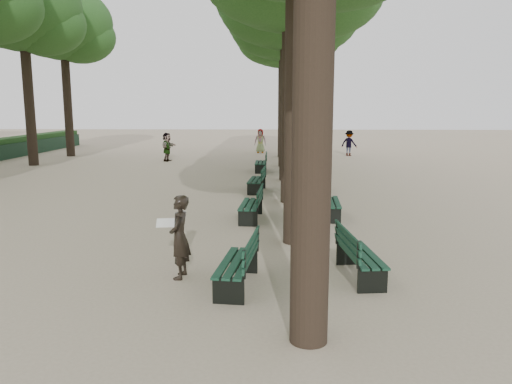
{
  "coord_description": "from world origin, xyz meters",
  "views": [
    {
      "loc": [
        1.02,
        -8.4,
        3.17
      ],
      "look_at": [
        0.6,
        3.0,
        1.2
      ],
      "focal_mm": 35.0,
      "sensor_mm": 36.0,
      "label": 1
    }
  ],
  "objects": [
    {
      "name": "bench_left_0",
      "position": [
        0.37,
        0.02,
        0.27
      ],
      "size": [
        0.75,
        1.85,
        0.92
      ],
      "color": "black",
      "rests_on": "ground"
    },
    {
      "name": "bench_right_0",
      "position": [
        2.63,
        0.59,
        0.27
      ],
      "size": [
        0.76,
        1.85,
        0.92
      ],
      "color": "black",
      "rests_on": "ground"
    },
    {
      "name": "tree_central_5",
      "position": [
        1.5,
        23.0,
        7.65
      ],
      "size": [
        6.0,
        6.0,
        9.95
      ],
      "color": "#33261C",
      "rests_on": "ground"
    },
    {
      "name": "tree_central_4",
      "position": [
        1.5,
        18.0,
        7.65
      ],
      "size": [
        6.0,
        6.0,
        9.95
      ],
      "color": "#33261C",
      "rests_on": "ground"
    },
    {
      "name": "bench_right_1",
      "position": [
        2.63,
        5.73,
        0.27
      ],
      "size": [
        0.66,
        1.83,
        0.92
      ],
      "color": "black",
      "rests_on": "ground"
    },
    {
      "name": "pedestrian_c",
      "position": [
        3.2,
        20.97,
        0.82
      ],
      "size": [
        0.4,
        0.98,
        1.63
      ],
      "primitive_type": "imported",
      "rotation": [
        0.0,
        0.0,
        4.79
      ],
      "color": "#262628",
      "rests_on": "ground"
    },
    {
      "name": "bench_left_1",
      "position": [
        0.37,
        5.32,
        0.27
      ],
      "size": [
        0.67,
        1.83,
        0.92
      ],
      "color": "black",
      "rests_on": "ground"
    },
    {
      "name": "bench_right_2",
      "position": [
        2.63,
        10.47,
        0.27
      ],
      "size": [
        0.78,
        1.85,
        0.92
      ],
      "color": "black",
      "rests_on": "ground"
    },
    {
      "name": "tree_far_4",
      "position": [
        -12.0,
        18.0,
        8.14
      ],
      "size": [
        6.0,
        6.0,
        10.45
      ],
      "color": "#33261C",
      "rests_on": "ground"
    },
    {
      "name": "pedestrian_b",
      "position": [
        5.83,
        23.88,
        0.81
      ],
      "size": [
        1.07,
        0.81,
        1.63
      ],
      "primitive_type": "imported",
      "rotation": [
        0.0,
        0.0,
        2.62
      ],
      "color": "#262628",
      "rests_on": "ground"
    },
    {
      "name": "bench_left_2",
      "position": [
        0.37,
        10.01,
        0.27
      ],
      "size": [
        0.7,
        1.84,
        0.92
      ],
      "color": "black",
      "rests_on": "ground"
    },
    {
      "name": "bench_right_3",
      "position": [
        2.63,
        15.3,
        0.27
      ],
      "size": [
        0.71,
        1.84,
        0.92
      ],
      "color": "black",
      "rests_on": "ground"
    },
    {
      "name": "pedestrian_d",
      "position": [
        0.07,
        25.67,
        0.82
      ],
      "size": [
        0.81,
        0.36,
        1.63
      ],
      "primitive_type": "imported",
      "rotation": [
        0.0,
        0.0,
        6.24
      ],
      "color": "#262628",
      "rests_on": "ground"
    },
    {
      "name": "tree_far_5",
      "position": [
        -12.0,
        23.0,
        8.14
      ],
      "size": [
        6.0,
        6.0,
        10.45
      ],
      "color": "#33261C",
      "rests_on": "ground"
    },
    {
      "name": "pedestrian_e",
      "position": [
        -5.19,
        20.32,
        0.83
      ],
      "size": [
        0.63,
        1.57,
        1.65
      ],
      "primitive_type": "imported",
      "rotation": [
        0.0,
        0.0,
        1.37
      ],
      "color": "#262628",
      "rests_on": "ground"
    },
    {
      "name": "man_with_map",
      "position": [
        -0.72,
        0.47,
        0.78
      ],
      "size": [
        0.61,
        0.64,
        1.57
      ],
      "color": "black",
      "rests_on": "ground"
    },
    {
      "name": "bench_left_3",
      "position": [
        0.37,
        15.79,
        0.27
      ],
      "size": [
        0.57,
        1.8,
        0.92
      ],
      "color": "black",
      "rests_on": "ground"
    },
    {
      "name": "ground",
      "position": [
        0.0,
        0.0,
        0.0
      ],
      "size": [
        120.0,
        120.0,
        0.0
      ],
      "primitive_type": "plane",
      "color": "tan",
      "rests_on": "ground"
    }
  ]
}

